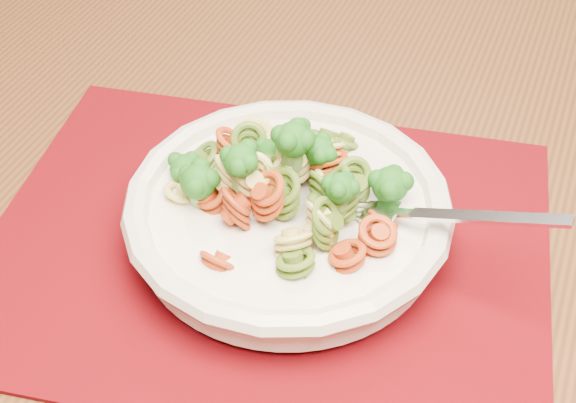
% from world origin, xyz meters
% --- Properties ---
extents(dining_table, '(1.51, 1.03, 0.78)m').
position_xyz_m(dining_table, '(-0.09, 0.01, 0.68)').
color(dining_table, '#573018').
rests_on(dining_table, ground).
extents(placemat, '(0.49, 0.42, 0.00)m').
position_xyz_m(placemat, '(-0.09, -0.11, 0.78)').
color(placemat, '#510307').
rests_on(placemat, dining_table).
extents(pasta_bowl, '(0.25, 0.25, 0.05)m').
position_xyz_m(pasta_bowl, '(-0.08, -0.10, 0.81)').
color(pasta_bowl, beige).
rests_on(pasta_bowl, placemat).
extents(pasta_broccoli_heap, '(0.21, 0.21, 0.06)m').
position_xyz_m(pasta_broccoli_heap, '(-0.08, -0.10, 0.83)').
color(pasta_broccoli_heap, '#CCC065').
rests_on(pasta_broccoli_heap, pasta_bowl).
extents(fork, '(0.18, 0.02, 0.08)m').
position_xyz_m(fork, '(-0.01, -0.08, 0.83)').
color(fork, silver).
rests_on(fork, pasta_bowl).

